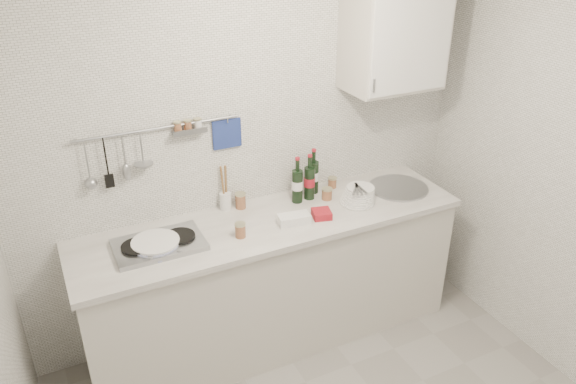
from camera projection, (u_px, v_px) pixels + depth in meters
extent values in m
cube|color=silver|center=(251.00, 153.00, 3.54)|extent=(3.00, 0.02, 2.50)
cube|color=beige|center=(273.00, 283.00, 3.67)|extent=(2.40, 0.60, 0.88)
cube|color=silver|center=(272.00, 222.00, 3.46)|extent=(2.44, 0.64, 0.04)
cube|color=black|center=(272.00, 327.00, 3.86)|extent=(2.34, 0.52, 0.10)
cube|color=#93969B|center=(159.00, 245.00, 3.17)|extent=(0.50, 0.32, 0.03)
cylinder|color=black|center=(137.00, 246.00, 3.11)|extent=(0.18, 0.18, 0.01)
cylinder|color=black|center=(179.00, 236.00, 3.21)|extent=(0.18, 0.18, 0.01)
cylinder|color=#93969B|center=(398.00, 188.00, 3.82)|extent=(0.40, 0.40, 0.02)
cylinder|color=#93969B|center=(398.00, 195.00, 3.84)|extent=(0.34, 0.34, 0.10)
cylinder|color=#93969B|center=(158.00, 128.00, 3.16)|extent=(0.95, 0.02, 0.02)
cube|color=navy|center=(227.00, 134.00, 3.39)|extent=(0.18, 0.02, 0.18)
cube|color=beige|center=(395.00, 32.00, 3.43)|extent=(0.60, 0.35, 0.70)
cube|color=white|center=(413.00, 38.00, 3.28)|extent=(0.56, 0.01, 0.66)
cylinder|color=#93969B|center=(374.00, 86.00, 3.28)|extent=(0.01, 0.01, 0.08)
cylinder|color=#4655A0|center=(154.00, 249.00, 3.14)|extent=(0.29, 0.29, 0.01)
cylinder|color=#4655A0|center=(154.00, 246.00, 3.14)|extent=(0.28, 0.28, 0.01)
cylinder|color=#4655A0|center=(155.00, 244.00, 3.14)|extent=(0.28, 0.28, 0.01)
cylinder|color=#4655A0|center=(155.00, 242.00, 3.14)|extent=(0.27, 0.27, 0.01)
cylinder|color=white|center=(357.00, 202.00, 3.63)|extent=(0.22, 0.22, 0.01)
cylinder|color=white|center=(358.00, 200.00, 3.63)|extent=(0.22, 0.22, 0.01)
cylinder|color=white|center=(358.00, 198.00, 3.63)|extent=(0.21, 0.21, 0.01)
cylinder|color=white|center=(359.00, 196.00, 3.63)|extent=(0.21, 0.21, 0.01)
cylinder|color=white|center=(359.00, 194.00, 3.63)|extent=(0.20, 0.20, 0.01)
cylinder|color=white|center=(360.00, 192.00, 3.63)|extent=(0.19, 0.19, 0.01)
cylinder|color=white|center=(360.00, 190.00, 3.63)|extent=(0.19, 0.19, 0.01)
cylinder|color=white|center=(361.00, 188.00, 3.63)|extent=(0.18, 0.18, 0.01)
cube|color=white|center=(294.00, 219.00, 3.40)|extent=(0.21, 0.12, 0.06)
cube|color=red|center=(322.00, 214.00, 3.46)|extent=(0.14, 0.14, 0.05)
cylinder|color=white|center=(225.00, 201.00, 3.54)|extent=(0.08, 0.08, 0.11)
cylinder|color=olive|center=(226.00, 181.00, 3.48)|extent=(0.03, 0.06, 0.22)
cylinder|color=olive|center=(222.00, 182.00, 3.49)|extent=(0.02, 0.04, 0.21)
cylinder|color=brown|center=(241.00, 201.00, 3.56)|extent=(0.07, 0.07, 0.09)
cylinder|color=tan|center=(240.00, 194.00, 3.54)|extent=(0.07, 0.07, 0.01)
cylinder|color=brown|center=(332.00, 183.00, 3.82)|extent=(0.06, 0.06, 0.06)
cylinder|color=tan|center=(332.00, 178.00, 3.80)|extent=(0.06, 0.06, 0.01)
cylinder|color=brown|center=(327.00, 194.00, 3.67)|extent=(0.07, 0.07, 0.07)
cylinder|color=tan|center=(327.00, 189.00, 3.65)|extent=(0.07, 0.07, 0.01)
cylinder|color=brown|center=(240.00, 231.00, 3.25)|extent=(0.06, 0.06, 0.08)
cylinder|color=tan|center=(240.00, 224.00, 3.23)|extent=(0.07, 0.07, 0.01)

